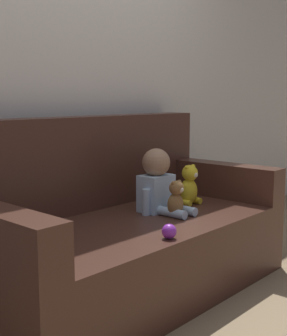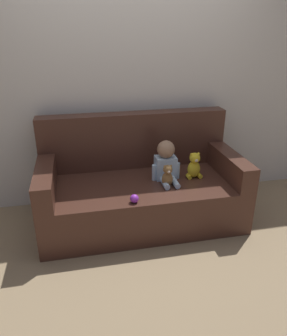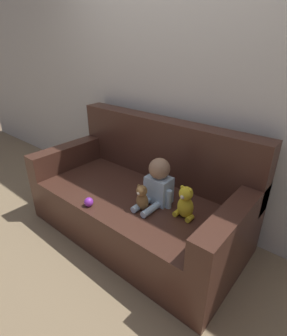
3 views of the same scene
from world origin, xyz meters
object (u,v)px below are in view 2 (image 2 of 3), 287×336
object	(u,v)px
couch	(140,187)
toy_ball	(134,199)
plush_toy_side	(194,166)
person_baby	(166,162)
teddy_bear_brown	(167,176)

from	to	relation	value
couch	toy_ball	world-z (taller)	couch
plush_toy_side	toy_ball	size ratio (longest dim) A/B	3.53
couch	person_baby	xyz separation A→B (m)	(0.24, -0.07, 0.27)
toy_ball	teddy_bear_brown	bearing A→B (deg)	33.95
person_baby	teddy_bear_brown	world-z (taller)	person_baby
person_baby	toy_ball	distance (m)	0.57
person_baby	plush_toy_side	world-z (taller)	person_baby
couch	plush_toy_side	xyz separation A→B (m)	(0.52, -0.10, 0.22)
teddy_bear_brown	toy_ball	size ratio (longest dim) A/B	2.92
plush_toy_side	person_baby	bearing A→B (deg)	173.86
couch	toy_ball	bearing A→B (deg)	-106.45
couch	toy_ball	xyz separation A→B (m)	(-0.14, -0.47, 0.14)
couch	plush_toy_side	size ratio (longest dim) A/B	7.38
teddy_bear_brown	toy_ball	world-z (taller)	teddy_bear_brown
couch	teddy_bear_brown	world-z (taller)	couch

